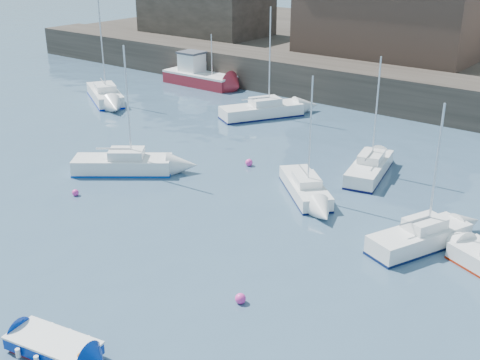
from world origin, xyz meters
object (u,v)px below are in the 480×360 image
Objects in this scene: sailboat_f at (369,168)px; sailboat_b at (305,187)px; blue_dinghy at (54,346)px; buoy_near at (76,195)px; buoy_far at (249,166)px; sailboat_c at (420,237)px; sailboat_a at (123,164)px; sailboat_e at (105,94)px; sailboat_h at (262,110)px; fishing_boat at (199,75)px; buoy_mid at (240,303)px.

sailboat_b is at bearing -107.92° from sailboat_f.
blue_dinghy is 13.79m from buoy_near.
buoy_far is at bearing -155.48° from sailboat_f.
sailboat_c reaches higher than buoy_far.
sailboat_a is 20.35× the size of buoy_near.
sailboat_e is 1.01× the size of sailboat_h.
buoy_near is at bearing -161.33° from sailboat_c.
fishing_boat is 19.78× the size of buoy_near.
buoy_mid is at bearing -31.64° from sailboat_e.
sailboat_b is 0.81× the size of sailboat_h.
sailboat_h is (11.11, -5.22, -0.40)m from fishing_boat.
sailboat_c is at bearing -15.27° from sailboat_e.
buoy_near is at bearing -87.63° from sailboat_h.
sailboat_e is at bearing 142.83° from sailboat_a.
sailboat_a is 7.70m from buoy_far.
buoy_far is (-8.71, 12.22, 0.00)m from buoy_mid.
sailboat_e is at bearing -162.86° from sailboat_h.
sailboat_c is (6.94, 14.92, 0.17)m from blue_dinghy.
blue_dinghy is at bearing -68.11° from sailboat_h.
sailboat_b is 7.61m from sailboat_c.
sailboat_h is at bearing 92.37° from buoy_near.
sailboat_a is 0.91× the size of sailboat_h.
fishing_boat is 27.15m from sailboat_b.
blue_dinghy is at bearing -88.59° from sailboat_b.
buoy_near is 13.82m from buoy_mid.
sailboat_b reaches higher than blue_dinghy.
buoy_mid is at bearing -82.35° from sailboat_f.
sailboat_b is 18.01× the size of buoy_near.
buoy_far is at bearing 63.07° from buoy_near.
sailboat_b reaches higher than buoy_far.
sailboat_e is (-24.34, 6.69, 0.11)m from sailboat_b.
fishing_boat is 0.88× the size of sailboat_h.
sailboat_f is at bearing 87.04° from blue_dinghy.
sailboat_e reaches higher than sailboat_b.
blue_dinghy is 16.89m from sailboat_b.
sailboat_f is at bearing 72.08° from sailboat_b.
sailboat_f is at bearing 47.52° from buoy_near.
sailboat_f is at bearing 24.52° from buoy_far.
sailboat_f reaches higher than buoy_far.
sailboat_b is (21.85, -16.11, -0.51)m from fishing_boat.
buoy_near is 10.67m from buoy_far.
sailboat_f is at bearing 97.65° from buoy_mid.
sailboat_h is at bearing -25.19° from fishing_boat.
sailboat_e reaches higher than sailboat_a.
sailboat_f is 13.73m from sailboat_h.
blue_dinghy is 0.52× the size of sailboat_c.
sailboat_c is 14.90× the size of buoy_far.
sailboat_c is at bearing -35.37° from sailboat_h.
sailboat_e is 19.85m from buoy_far.
sailboat_a is at bearing -159.84° from sailboat_b.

